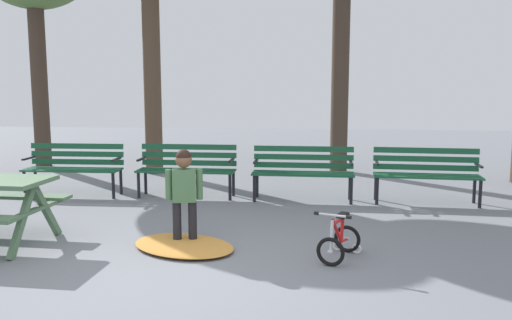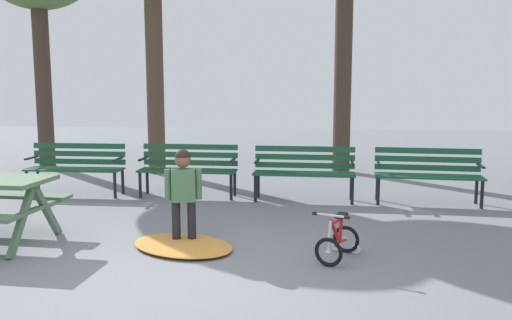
{
  "view_description": "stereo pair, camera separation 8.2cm",
  "coord_description": "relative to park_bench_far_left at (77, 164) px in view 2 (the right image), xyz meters",
  "views": [
    {
      "loc": [
        1.32,
        -4.67,
        1.8
      ],
      "look_at": [
        0.62,
        2.11,
        0.85
      ],
      "focal_mm": 37.01,
      "sensor_mm": 36.0,
      "label": 1
    },
    {
      "loc": [
        1.4,
        -4.66,
        1.8
      ],
      "look_at": [
        0.62,
        2.11,
        0.85
      ],
      "focal_mm": 37.01,
      "sensor_mm": 36.0,
      "label": 2
    }
  ],
  "objects": [
    {
      "name": "ground",
      "position": [
        2.59,
        -3.67,
        -0.51
      ],
      "size": [
        36.0,
        36.0,
        0.0
      ],
      "primitive_type": "plane",
      "color": "slate"
    },
    {
      "name": "park_bench_far_left",
      "position": [
        0.0,
        0.0,
        0.0
      ],
      "size": [
        1.61,
        0.48,
        0.85
      ],
      "color": "#195133",
      "rests_on": "ground"
    },
    {
      "name": "park_bench_left",
      "position": [
        1.9,
        0.08,
        0.0
      ],
      "size": [
        1.6,
        0.47,
        0.85
      ],
      "color": "#195133",
      "rests_on": "ground"
    },
    {
      "name": "park_bench_right",
      "position": [
        3.8,
        -0.01,
        0.0
      ],
      "size": [
        1.61,
        0.48,
        0.85
      ],
      "color": "#195133",
      "rests_on": "ground"
    },
    {
      "name": "park_bench_far_right",
      "position": [
        5.71,
        -0.04,
        0.0
      ],
      "size": [
        1.62,
        0.55,
        0.85
      ],
      "color": "#195133",
      "rests_on": "ground"
    },
    {
      "name": "child_standing",
      "position": [
        2.5,
        -2.58,
        0.14
      ],
      "size": [
        0.41,
        0.21,
        1.1
      ],
      "color": "black",
      "rests_on": "ground"
    },
    {
      "name": "kids_bicycle",
      "position": [
        4.23,
        -2.92,
        -0.31
      ],
      "size": [
        0.53,
        0.63,
        0.54
      ],
      "color": "black",
      "rests_on": "ground"
    },
    {
      "name": "leaf_pile",
      "position": [
        2.52,
        -2.73,
        -0.48
      ],
      "size": [
        1.48,
        1.31,
        0.07
      ],
      "primitive_type": "ellipsoid",
      "rotation": [
        0.0,
        0.0,
        2.69
      ],
      "color": "#C68438",
      "rests_on": "ground"
    }
  ]
}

